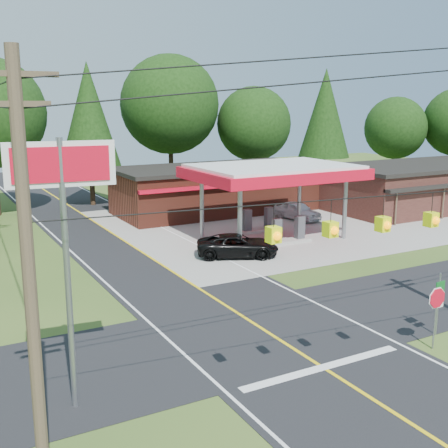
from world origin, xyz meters
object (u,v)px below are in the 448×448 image
suv_car (238,246)px  big_stop_sign (63,208)px  gas_canopy (273,174)px  octagonal_stop_sign (437,303)px  sedan_car (297,211)px

suv_car → big_stop_sign: bearing=159.7°
gas_canopy → big_stop_sign: bearing=-138.6°
suv_car → octagonal_stop_sign: octagonal_stop_sign is taller
octagonal_stop_sign → gas_canopy: bearing=75.4°
gas_canopy → octagonal_stop_sign: bearing=-104.6°
gas_canopy → suv_car: gas_canopy is taller
gas_canopy → sedan_car: 7.31m
suv_car → octagonal_stop_sign: bearing=-154.3°
octagonal_stop_sign → big_stop_sign: bearing=169.5°
suv_car → sedan_car: sedan_car is taller
suv_car → big_stop_sign: (-12.56, -12.01, 5.35)m
suv_car → sedan_car: bearing=-27.4°
sedan_car → big_stop_sign: (-21.97, -19.01, 5.31)m
suv_car → big_stop_sign: 18.18m
gas_canopy → octagonal_stop_sign: size_ratio=4.47×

